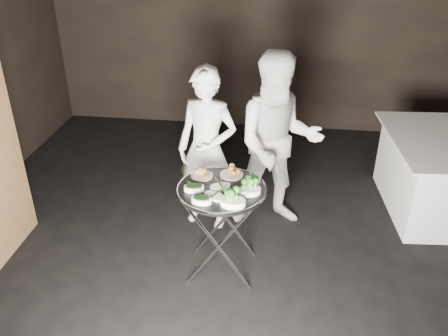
# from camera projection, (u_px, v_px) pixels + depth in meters

# --- Properties ---
(floor) EXTENTS (6.00, 7.00, 0.05)m
(floor) POSITION_uv_depth(u_px,v_px,m) (242.00, 293.00, 4.02)
(floor) COLOR black
(floor) RESTS_ON ground
(wall_back) EXTENTS (6.00, 0.05, 3.00)m
(wall_back) POSITION_uv_depth(u_px,v_px,m) (270.00, 22.00, 6.35)
(wall_back) COLOR black
(wall_back) RESTS_ON floor
(tray_stand) EXTENTS (0.56, 0.48, 0.82)m
(tray_stand) POSITION_uv_depth(u_px,v_px,m) (222.00, 226.00, 4.03)
(tray_stand) COLOR silver
(tray_stand) RESTS_ON floor
(serving_tray) EXTENTS (0.74, 0.74, 0.04)m
(serving_tray) POSITION_uv_depth(u_px,v_px,m) (222.00, 190.00, 3.86)
(serving_tray) COLOR black
(serving_tray) RESTS_ON tray_stand
(potato_plate_a) EXTENTS (0.18, 0.18, 0.07)m
(potato_plate_a) POSITION_uv_depth(u_px,v_px,m) (202.00, 174.00, 4.01)
(potato_plate_a) COLOR beige
(potato_plate_a) RESTS_ON serving_tray
(potato_plate_b) EXTENTS (0.20, 0.20, 0.07)m
(potato_plate_b) POSITION_uv_depth(u_px,v_px,m) (232.00, 172.00, 4.03)
(potato_plate_b) COLOR beige
(potato_plate_b) RESTS_ON serving_tray
(greens_bowl) EXTENTS (0.13, 0.13, 0.07)m
(greens_bowl) POSITION_uv_depth(u_px,v_px,m) (253.00, 179.00, 3.91)
(greens_bowl) COLOR white
(greens_bowl) RESTS_ON serving_tray
(asparagus_plate_a) EXTENTS (0.20, 0.17, 0.04)m
(asparagus_plate_a) POSITION_uv_depth(u_px,v_px,m) (220.00, 185.00, 3.86)
(asparagus_plate_a) COLOR white
(asparagus_plate_a) RESTS_ON serving_tray
(asparagus_plate_b) EXTENTS (0.23, 0.19, 0.04)m
(asparagus_plate_b) POSITION_uv_depth(u_px,v_px,m) (215.00, 195.00, 3.73)
(asparagus_plate_b) COLOR white
(asparagus_plate_b) RESTS_ON serving_tray
(spinach_bowl_a) EXTENTS (0.18, 0.13, 0.07)m
(spinach_bowl_a) POSITION_uv_depth(u_px,v_px,m) (194.00, 187.00, 3.81)
(spinach_bowl_a) COLOR white
(spinach_bowl_a) RESTS_ON serving_tray
(spinach_bowl_b) EXTENTS (0.17, 0.12, 0.07)m
(spinach_bowl_b) POSITION_uv_depth(u_px,v_px,m) (201.00, 199.00, 3.66)
(spinach_bowl_b) COLOR white
(spinach_bowl_b) RESTS_ON serving_tray
(broccoli_bowl_a) EXTENTS (0.21, 0.18, 0.08)m
(broccoli_bowl_a) POSITION_uv_depth(u_px,v_px,m) (250.00, 190.00, 3.77)
(broccoli_bowl_a) COLOR white
(broccoli_bowl_a) RESTS_ON serving_tray
(broccoli_bowl_b) EXTENTS (0.20, 0.15, 0.08)m
(broccoli_bowl_b) POSITION_uv_depth(u_px,v_px,m) (233.00, 201.00, 3.62)
(broccoli_bowl_b) COLOR white
(broccoli_bowl_b) RESTS_ON serving_tray
(serving_utensils) EXTENTS (0.57, 0.41, 0.01)m
(serving_utensils) POSITION_uv_depth(u_px,v_px,m) (225.00, 180.00, 3.89)
(serving_utensils) COLOR silver
(serving_utensils) RESTS_ON serving_tray
(waiter_left) EXTENTS (0.67, 0.51, 1.63)m
(waiter_left) POSITION_uv_depth(u_px,v_px,m) (207.00, 150.00, 4.53)
(waiter_left) COLOR white
(waiter_left) RESTS_ON floor
(waiter_right) EXTENTS (0.96, 0.81, 1.77)m
(waiter_right) POSITION_uv_depth(u_px,v_px,m) (278.00, 143.00, 4.50)
(waiter_right) COLOR white
(waiter_right) RESTS_ON floor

